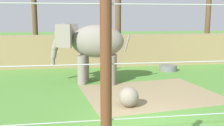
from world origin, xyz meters
TOP-DOWN VIEW (x-y plane):
  - ground_plane at (0.00, 0.00)m, footprint 120.00×120.00m
  - dirt_patch at (0.90, 3.42)m, footprint 6.18×5.23m
  - embankment_wall at (0.00, 10.92)m, footprint 36.00×1.80m
  - elephant at (-1.48, 5.84)m, footprint 3.99×2.11m
  - enrichment_ball at (-0.40, 1.85)m, footprint 0.75×0.75m
  - cable_fence at (0.00, -3.28)m, footprint 11.73×0.19m
  - water_tub at (3.51, 8.23)m, footprint 1.10×1.10m

SIDE VIEW (x-z plane):
  - ground_plane at x=0.00m, z-range 0.00..0.00m
  - dirt_patch at x=0.90m, z-range 0.00..0.01m
  - water_tub at x=3.51m, z-range 0.01..0.36m
  - enrichment_ball at x=-0.40m, z-range 0.00..0.75m
  - embankment_wall at x=0.00m, z-range 0.00..2.11m
  - cable_fence at x=0.00m, z-range 0.01..3.62m
  - elephant at x=-1.48m, z-range 0.49..3.50m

